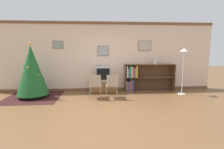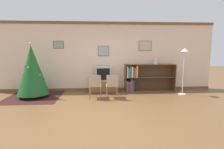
{
  "view_description": "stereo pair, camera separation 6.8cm",
  "coord_description": "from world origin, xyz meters",
  "px_view_note": "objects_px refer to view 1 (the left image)",
  "views": [
    {
      "loc": [
        -0.18,
        -4.38,
        1.65
      ],
      "look_at": [
        0.28,
        1.4,
        0.81
      ],
      "focal_mm": 28.0,
      "sensor_mm": 36.0,
      "label": 1
    },
    {
      "loc": [
        -0.11,
        -4.38,
        1.65
      ],
      "look_at": [
        0.28,
        1.4,
        0.81
      ],
      "focal_mm": 28.0,
      "sensor_mm": 36.0,
      "label": 2
    }
  ],
  "objects_px": {
    "television": "(103,73)",
    "folding_chair_left": "(95,85)",
    "folding_chair_right": "(112,85)",
    "bookshelf": "(141,78)",
    "standing_lamp": "(184,59)",
    "tv_console": "(103,86)",
    "vase": "(155,61)",
    "christmas_tree": "(32,70)"
  },
  "relations": [
    {
      "from": "television",
      "to": "standing_lamp",
      "type": "xyz_separation_m",
      "value": [
        2.88,
        -0.58,
        0.56
      ]
    },
    {
      "from": "folding_chair_left",
      "to": "standing_lamp",
      "type": "bearing_deg",
      "value": 6.27
    },
    {
      "from": "folding_chair_right",
      "to": "bookshelf",
      "type": "distance_m",
      "value": 1.6
    },
    {
      "from": "christmas_tree",
      "to": "standing_lamp",
      "type": "height_order",
      "value": "christmas_tree"
    },
    {
      "from": "television",
      "to": "bookshelf",
      "type": "height_order",
      "value": "bookshelf"
    },
    {
      "from": "tv_console",
      "to": "bookshelf",
      "type": "height_order",
      "value": "bookshelf"
    },
    {
      "from": "television",
      "to": "bookshelf",
      "type": "relative_size",
      "value": 0.29
    },
    {
      "from": "television",
      "to": "folding_chair_left",
      "type": "bearing_deg",
      "value": -107.14
    },
    {
      "from": "vase",
      "to": "standing_lamp",
      "type": "distance_m",
      "value": 1.06
    },
    {
      "from": "standing_lamp",
      "to": "bookshelf",
      "type": "bearing_deg",
      "value": 153.59
    },
    {
      "from": "television",
      "to": "bookshelf",
      "type": "xyz_separation_m",
      "value": [
        1.51,
        0.1,
        -0.21
      ]
    },
    {
      "from": "vase",
      "to": "standing_lamp",
      "type": "xyz_separation_m",
      "value": [
        0.83,
        -0.66,
        0.11
      ]
    },
    {
      "from": "folding_chair_right",
      "to": "bookshelf",
      "type": "xyz_separation_m",
      "value": [
        1.23,
        1.03,
        0.05
      ]
    },
    {
      "from": "tv_console",
      "to": "bookshelf",
      "type": "distance_m",
      "value": 1.54
    },
    {
      "from": "folding_chair_left",
      "to": "vase",
      "type": "relative_size",
      "value": 3.42
    },
    {
      "from": "vase",
      "to": "folding_chair_right",
      "type": "bearing_deg",
      "value": -150.37
    },
    {
      "from": "folding_chair_right",
      "to": "standing_lamp",
      "type": "xyz_separation_m",
      "value": [
        2.6,
        0.35,
        0.82
      ]
    },
    {
      "from": "christmas_tree",
      "to": "bookshelf",
      "type": "bearing_deg",
      "value": 9.46
    },
    {
      "from": "television",
      "to": "vase",
      "type": "bearing_deg",
      "value": 2.27
    },
    {
      "from": "television",
      "to": "bookshelf",
      "type": "distance_m",
      "value": 1.53
    },
    {
      "from": "television",
      "to": "folding_chair_right",
      "type": "xyz_separation_m",
      "value": [
        0.28,
        -0.92,
        -0.26
      ]
    },
    {
      "from": "bookshelf",
      "to": "vase",
      "type": "height_order",
      "value": "vase"
    },
    {
      "from": "television",
      "to": "folding_chair_left",
      "type": "relative_size",
      "value": 0.71
    },
    {
      "from": "christmas_tree",
      "to": "bookshelf",
      "type": "distance_m",
      "value": 4.01
    },
    {
      "from": "tv_console",
      "to": "christmas_tree",
      "type": "bearing_deg",
      "value": -167.14
    },
    {
      "from": "television",
      "to": "standing_lamp",
      "type": "height_order",
      "value": "standing_lamp"
    },
    {
      "from": "folding_chair_right",
      "to": "christmas_tree",
      "type": "bearing_deg",
      "value": 172.19
    },
    {
      "from": "folding_chair_left",
      "to": "folding_chair_right",
      "type": "bearing_deg",
      "value": 0.0
    },
    {
      "from": "standing_lamp",
      "to": "folding_chair_left",
      "type": "bearing_deg",
      "value": -173.73
    },
    {
      "from": "christmas_tree",
      "to": "tv_console",
      "type": "xyz_separation_m",
      "value": [
        2.43,
        0.55,
        -0.71
      ]
    },
    {
      "from": "tv_console",
      "to": "standing_lamp",
      "type": "relative_size",
      "value": 0.58
    },
    {
      "from": "standing_lamp",
      "to": "tv_console",
      "type": "bearing_deg",
      "value": 168.65
    },
    {
      "from": "vase",
      "to": "bookshelf",
      "type": "bearing_deg",
      "value": 177.52
    },
    {
      "from": "folding_chair_left",
      "to": "folding_chair_right",
      "type": "xyz_separation_m",
      "value": [
        0.57,
        0.0,
        0.0
      ]
    },
    {
      "from": "tv_console",
      "to": "folding_chair_right",
      "type": "relative_size",
      "value": 1.18
    },
    {
      "from": "bookshelf",
      "to": "folding_chair_right",
      "type": "bearing_deg",
      "value": -140.0
    },
    {
      "from": "vase",
      "to": "standing_lamp",
      "type": "height_order",
      "value": "standing_lamp"
    },
    {
      "from": "folding_chair_left",
      "to": "vase",
      "type": "height_order",
      "value": "vase"
    },
    {
      "from": "tv_console",
      "to": "folding_chair_right",
      "type": "xyz_separation_m",
      "value": [
        0.28,
        -0.93,
        0.24
      ]
    },
    {
      "from": "tv_console",
      "to": "television",
      "type": "relative_size",
      "value": 1.67
    },
    {
      "from": "christmas_tree",
      "to": "tv_console",
      "type": "height_order",
      "value": "christmas_tree"
    },
    {
      "from": "tv_console",
      "to": "folding_chair_right",
      "type": "bearing_deg",
      "value": -72.91
    }
  ]
}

